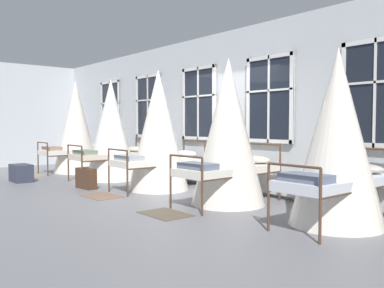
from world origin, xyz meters
The scene contains 13 objects.
ground centered at (0.00, 0.00, 0.00)m, with size 29.75×29.75×0.00m, color slate.
back_wall_with_windows centered at (0.00, 1.37, 1.68)m, with size 15.88×0.10×3.35m, color silver.
window_bank centered at (0.00, 1.25, 1.02)m, with size 11.38×0.10×2.62m.
cot_first centered at (-5.13, 0.15, 1.28)m, with size 1.29×1.98×2.65m.
cot_second centered at (-3.09, 0.16, 1.22)m, with size 1.29×1.97×2.51m.
cot_third centered at (-1.02, 0.13, 1.23)m, with size 1.29×1.99×2.54m.
cot_fourth centered at (1.07, 0.13, 1.22)m, with size 1.29×1.99×2.52m.
cot_fifth centered at (3.08, 0.21, 1.18)m, with size 1.29×1.97×2.43m.
rug_first centered at (-5.14, -1.19, 0.01)m, with size 0.80×0.56×0.01m, color #8E7A5B.
rug_third centered at (-1.03, -1.19, 0.01)m, with size 0.80×0.56×0.01m, color brown.
rug_fourth centered at (1.03, -1.19, 0.01)m, with size 0.80×0.56×0.01m, color brown.
suitcase_dark centered at (-2.12, -1.00, 0.22)m, with size 0.58×0.26×0.47m.
travel_trunk centered at (-4.11, -1.73, 0.21)m, with size 0.64×0.40×0.42m, color #2D3342.
Camera 1 is at (6.12, -4.92, 1.39)m, focal length 38.62 mm.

